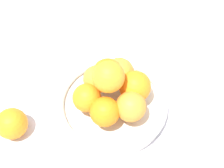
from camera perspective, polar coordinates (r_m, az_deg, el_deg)
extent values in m
plane|color=silver|center=(0.76, 0.00, -4.48)|extent=(4.00, 4.00, 0.00)
cylinder|color=silver|center=(0.75, 0.00, -4.09)|extent=(0.25, 0.25, 0.02)
torus|color=silver|center=(0.73, 0.00, -3.30)|extent=(0.26, 0.26, 0.02)
sphere|color=orange|center=(0.67, -1.32, -5.10)|extent=(0.07, 0.07, 0.07)
sphere|color=orange|center=(0.68, 3.47, -4.17)|extent=(0.07, 0.07, 0.07)
sphere|color=orange|center=(0.70, 4.21, -0.47)|extent=(0.07, 0.07, 0.07)
sphere|color=orange|center=(0.73, 1.33, 2.13)|extent=(0.07, 0.07, 0.07)
sphere|color=orange|center=(0.72, -2.74, 0.90)|extent=(0.07, 0.07, 0.07)
sphere|color=orange|center=(0.69, -4.63, -2.52)|extent=(0.06, 0.06, 0.06)
sphere|color=orange|center=(0.66, -0.78, 1.89)|extent=(0.07, 0.07, 0.07)
sphere|color=orange|center=(0.65, -0.63, 1.20)|extent=(0.07, 0.07, 0.07)
sphere|color=orange|center=(0.73, -17.85, -6.90)|extent=(0.07, 0.07, 0.07)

